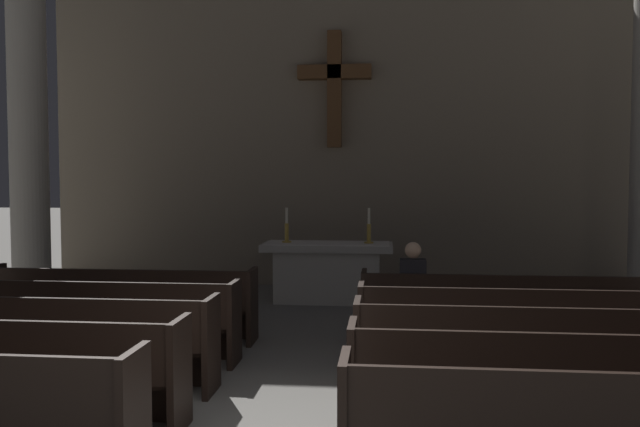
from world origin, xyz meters
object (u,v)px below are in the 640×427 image
object	(u,v)px
column_left_second	(29,137)
candlestick_right	(369,232)
pew_left_row_4	(86,320)
altar	(327,271)
candlestick_left	(287,232)
pew_left_row_3	(41,341)
pew_right_row_3	(546,354)
pew_right_row_5	(506,311)
pew_right_row_2	(577,388)
pew_right_row_4	(523,330)
pew_left_row_5	(120,303)
lone_worshipper	(412,292)

from	to	relation	value
column_left_second	candlestick_right	size ratio (longest dim) A/B	9.70
pew_left_row_4	candlestick_right	world-z (taller)	candlestick_right
altar	candlestick_left	xyz separation A→B (m)	(-0.70, 0.00, 0.66)
pew_left_row_3	candlestick_right	xyz separation A→B (m)	(3.15, 4.80, 0.72)
pew_right_row_3	altar	xyz separation A→B (m)	(-2.45, 4.80, 0.06)
pew_left_row_3	pew_right_row_5	distance (m)	5.27
altar	candlestick_right	xyz separation A→B (m)	(0.70, 0.00, 0.66)
pew_right_row_2	pew_right_row_5	bearing A→B (deg)	90.00
pew_left_row_4	column_left_second	bearing A→B (deg)	127.34
candlestick_left	pew_right_row_4	bearing A→B (deg)	-50.54
pew_right_row_3	candlestick_left	distance (m)	5.78
pew_left_row_4	pew_left_row_5	xyz separation A→B (m)	(0.00, 0.97, 0.00)
pew_left_row_5	pew_right_row_5	world-z (taller)	same
pew_left_row_3	pew_right_row_4	world-z (taller)	same
pew_left_row_3	pew_right_row_2	size ratio (longest dim) A/B	1.00
candlestick_left	lone_worshipper	bearing A→B (deg)	-54.46
pew_left_row_5	column_left_second	bearing A→B (deg)	136.68
altar	lone_worshipper	xyz separation A→B (m)	(1.31, -2.82, 0.16)
pew_left_row_3	pew_right_row_3	xyz separation A→B (m)	(4.90, 0.00, 0.00)
pew_left_row_5	pew_right_row_2	size ratio (longest dim) A/B	1.00
pew_right_row_4	pew_right_row_5	world-z (taller)	same
pew_right_row_2	column_left_second	distance (m)	9.56
pew_left_row_3	pew_right_row_2	distance (m)	5.00
pew_left_row_4	candlestick_right	bearing A→B (deg)	50.54
candlestick_right	pew_right_row_5	bearing A→B (deg)	-58.50
pew_left_row_4	lone_worshipper	distance (m)	3.90
pew_left_row_5	pew_right_row_4	xyz separation A→B (m)	(4.90, -0.97, 0.00)
pew_left_row_4	candlestick_left	bearing A→B (deg)	65.42
pew_left_row_3	candlestick_right	distance (m)	5.78
pew_left_row_4	altar	world-z (taller)	altar
pew_left_row_4	pew_right_row_2	xyz separation A→B (m)	(4.90, -1.94, 0.00)
pew_left_row_4	pew_right_row_2	bearing A→B (deg)	-21.60
pew_right_row_2	pew_right_row_5	size ratio (longest dim) A/B	1.00
pew_left_row_5	pew_right_row_3	world-z (taller)	same
pew_left_row_5	pew_left_row_3	bearing A→B (deg)	-90.00
column_left_second	pew_right_row_5	bearing A→B (deg)	-18.26
altar	pew_right_row_2	bearing A→B (deg)	-66.98
pew_left_row_5	column_left_second	distance (m)	4.30
pew_left_row_3	candlestick_right	bearing A→B (deg)	56.71
pew_right_row_2	altar	bearing A→B (deg)	113.02
lone_worshipper	pew_right_row_5	bearing A→B (deg)	-1.94
pew_right_row_5	column_left_second	size ratio (longest dim) A/B	0.61
altar	candlestick_right	size ratio (longest dim) A/B	3.70
pew_right_row_2	candlestick_left	distance (m)	6.61
pew_left_row_4	pew_left_row_3	bearing A→B (deg)	-90.00
pew_left_row_4	pew_right_row_4	bearing A→B (deg)	0.00
pew_left_row_5	pew_right_row_5	distance (m)	4.90
pew_right_row_3	candlestick_left	world-z (taller)	candlestick_left
candlestick_left	pew_right_row_2	bearing A→B (deg)	-61.35
pew_right_row_3	lone_worshipper	world-z (taller)	lone_worshipper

